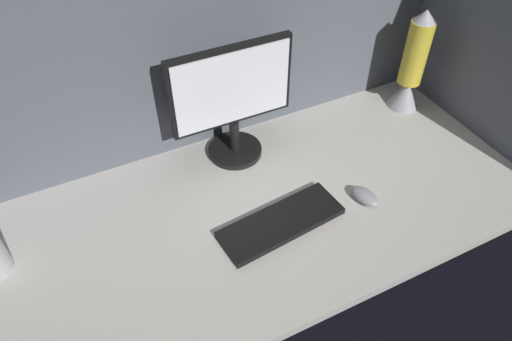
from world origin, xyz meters
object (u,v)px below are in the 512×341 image
(keyboard, at_px, (281,222))
(mouse, at_px, (365,196))
(lava_lamp, at_px, (412,69))
(monitor, at_px, (232,99))

(keyboard, bearing_deg, mouse, -11.68)
(keyboard, xyz_separation_m, lava_lamp, (0.69, 0.31, 0.15))
(mouse, bearing_deg, keyboard, 160.07)
(keyboard, distance_m, mouse, 0.28)
(monitor, height_order, keyboard, monitor)
(monitor, bearing_deg, lava_lamp, -3.57)
(monitor, height_order, mouse, monitor)
(lava_lamp, bearing_deg, mouse, -141.02)
(monitor, bearing_deg, mouse, -55.21)
(keyboard, bearing_deg, monitor, 82.40)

